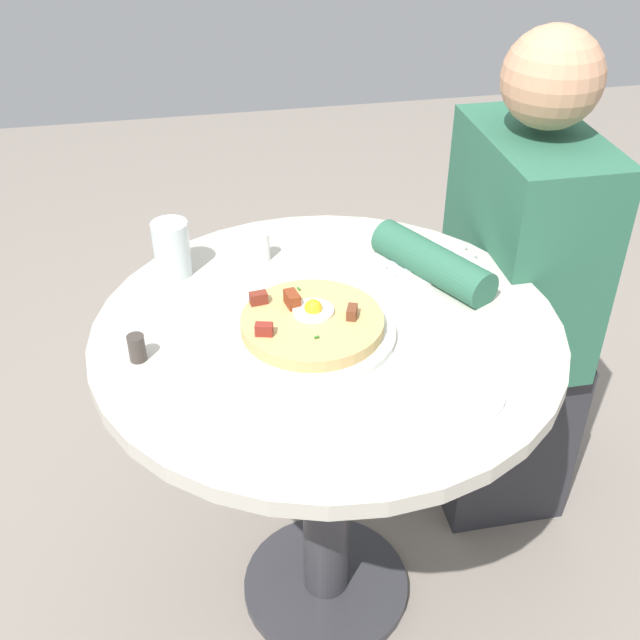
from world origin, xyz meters
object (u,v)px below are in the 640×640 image
(knife, at_px, (426,256))
(pepper_shaker, at_px, (137,348))
(bread_plate, at_px, (450,391))
(water_glass, at_px, (172,249))
(person_seated, at_px, (510,317))
(breakfast_pizza, at_px, (312,322))
(dining_table, at_px, (327,401))
(salt_shaker, at_px, (263,246))
(pizza_plate, at_px, (312,331))
(fork, at_px, (435,264))

(knife, bearing_deg, pepper_shaker, -170.95)
(bread_plate, relative_size, water_glass, 1.57)
(person_seated, relative_size, bread_plate, 6.81)
(breakfast_pizza, bearing_deg, pepper_shaker, -86.89)
(breakfast_pizza, relative_size, water_glass, 2.27)
(dining_table, xyz_separation_m, salt_shaker, (-0.24, -0.08, 0.20))
(water_glass, xyz_separation_m, pepper_shaker, (0.26, -0.07, -0.03))
(pizza_plate, height_order, fork, pizza_plate)
(knife, xyz_separation_m, water_glass, (-0.04, -0.48, 0.05))
(bread_plate, bearing_deg, breakfast_pizza, -137.22)
(fork, xyz_separation_m, knife, (-0.04, -0.01, 0.00))
(knife, bearing_deg, bread_plate, -114.67)
(fork, bearing_deg, pepper_shaker, -174.42)
(bread_plate, xyz_separation_m, knife, (-0.40, 0.08, 0.00))
(water_glass, relative_size, pepper_shaker, 2.31)
(bread_plate, distance_m, knife, 0.40)
(pizza_plate, xyz_separation_m, knife, (-0.20, 0.26, 0.00))
(person_seated, bearing_deg, knife, -74.41)
(dining_table, bearing_deg, salt_shaker, -161.81)
(dining_table, height_order, knife, knife)
(water_glass, bearing_deg, pizza_plate, 42.13)
(knife, distance_m, salt_shaker, 0.32)
(fork, distance_m, water_glass, 0.50)
(person_seated, bearing_deg, bread_plate, -34.61)
(pizza_plate, xyz_separation_m, fork, (-0.17, 0.27, 0.00))
(pizza_plate, bearing_deg, breakfast_pizza, -145.37)
(breakfast_pizza, distance_m, water_glass, 0.33)
(bread_plate, xyz_separation_m, water_glass, (-0.43, -0.40, 0.05))
(dining_table, bearing_deg, knife, 128.42)
(fork, distance_m, salt_shaker, 0.33)
(dining_table, height_order, bread_plate, bread_plate)
(water_glass, bearing_deg, bread_plate, 42.44)
(fork, bearing_deg, water_glass, 158.81)
(dining_table, bearing_deg, bread_plate, 34.67)
(dining_table, bearing_deg, pepper_shaker, -83.69)
(person_seated, bearing_deg, pizza_plate, -61.46)
(breakfast_pizza, height_order, salt_shaker, breakfast_pizza)
(person_seated, xyz_separation_m, pizza_plate, (0.27, -0.50, 0.22))
(bread_plate, relative_size, knife, 0.93)
(pizza_plate, distance_m, knife, 0.33)
(breakfast_pizza, bearing_deg, bread_plate, 42.78)
(person_seated, height_order, fork, person_seated)
(person_seated, xyz_separation_m, breakfast_pizza, (0.27, -0.50, 0.24))
(breakfast_pizza, bearing_deg, fork, 121.81)
(person_seated, relative_size, salt_shaker, 19.83)
(knife, height_order, salt_shaker, salt_shaker)
(person_seated, xyz_separation_m, bread_plate, (0.46, -0.32, 0.22))
(dining_table, relative_size, breakfast_pizza, 3.37)
(pizza_plate, height_order, salt_shaker, salt_shaker)
(person_seated, height_order, water_glass, person_seated)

